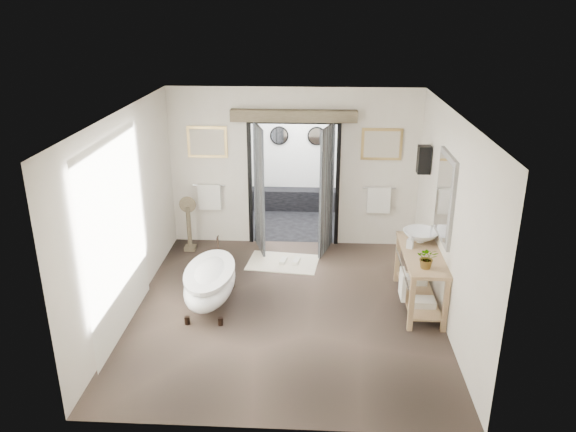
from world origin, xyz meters
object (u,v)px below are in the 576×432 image
object	(u,v)px
clawfoot_tub	(210,281)
vanity	(419,274)
rug	(283,262)
basin	(421,236)

from	to	relation	value
clawfoot_tub	vanity	size ratio (longest dim) A/B	1.01
clawfoot_tub	rug	bearing A→B (deg)	56.52
basin	vanity	bearing A→B (deg)	-75.64
rug	basin	distance (m)	2.52
clawfoot_tub	vanity	world-z (taller)	vanity
clawfoot_tub	vanity	xyz separation A→B (m)	(3.08, 0.17, 0.12)
clawfoot_tub	vanity	distance (m)	3.09
clawfoot_tub	basin	distance (m)	3.24
clawfoot_tub	basin	world-z (taller)	basin
vanity	basin	xyz separation A→B (m)	(0.06, 0.40, 0.44)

